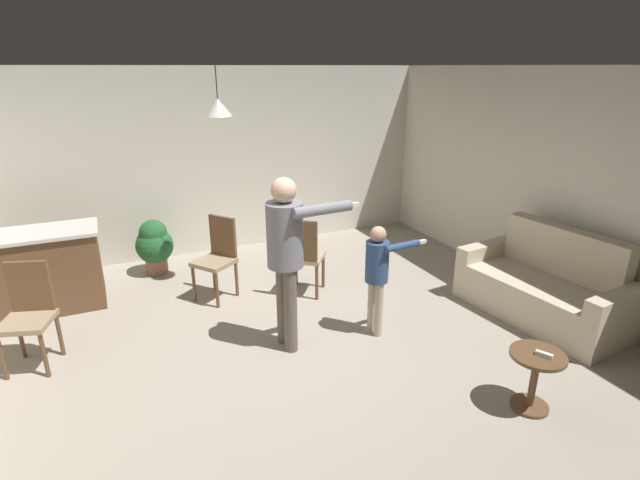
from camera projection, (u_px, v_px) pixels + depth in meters
ground at (311, 347)px, 4.91m from camera, size 7.68×7.68×0.00m
wall_back at (225, 161)px, 7.19m from camera, size 6.40×0.10×2.70m
wall_right at (558, 186)px, 5.70m from camera, size 0.10×6.40×2.70m
couch_floral at (544, 289)px, 5.42m from camera, size 1.03×1.88×1.00m
kitchen_counter at (44, 271)px, 5.54m from camera, size 1.26×0.66×0.95m
side_table_by_couch at (535, 374)px, 3.93m from camera, size 0.44×0.44×0.52m
person_adult at (287, 246)px, 4.57m from camera, size 0.87×0.51×1.75m
person_child at (378, 268)px, 4.93m from camera, size 0.63×0.35×1.20m
dining_chair_by_counter at (29, 311)px, 4.47m from camera, size 0.53×0.53×1.00m
dining_chair_near_wall at (304, 254)px, 5.86m from camera, size 0.59×0.59×1.00m
dining_chair_centre_back at (218, 255)px, 5.82m from camera, size 0.59×0.59×1.00m
potted_plant_corner at (154, 244)px, 6.53m from camera, size 0.50×0.50×0.76m
spare_remote_on_table at (544, 355)px, 3.82m from camera, size 0.09×0.13×0.04m
ceiling_light_pendant at (218, 107)px, 5.46m from camera, size 0.32×0.32×0.55m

